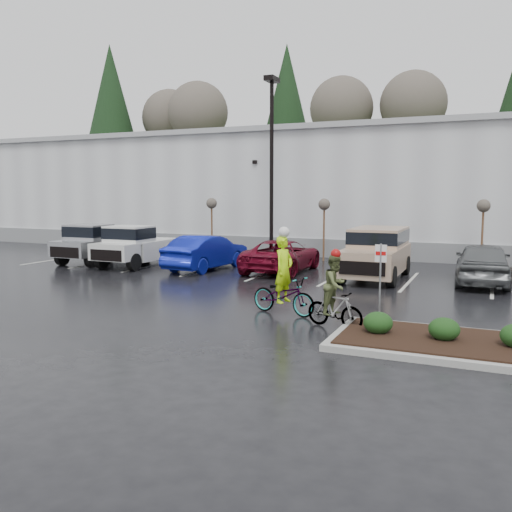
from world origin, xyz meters
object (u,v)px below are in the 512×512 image
at_px(lamppost, 272,149).
at_px(pickup_silver, 101,243).
at_px(sapling_mid, 324,208).
at_px(cyclist_hivis, 284,288).
at_px(cyclist_olive, 335,299).
at_px(sapling_east, 483,210).
at_px(car_blue, 207,252).
at_px(fire_lane_sign, 380,274).
at_px(sapling_west, 212,206).
at_px(car_red, 282,256).
at_px(suv_tan, 376,254).
at_px(car_grey, 483,263).
at_px(pickup_white, 141,245).

relative_size(lamppost, pickup_silver, 1.77).
bearing_deg(sapling_mid, lamppost, -158.20).
xyz_separation_m(sapling_mid, cyclist_hivis, (2.46, -12.33, -1.95)).
bearing_deg(cyclist_olive, sapling_east, 2.62).
bearing_deg(car_blue, pickup_silver, 3.07).
bearing_deg(pickup_silver, sapling_mid, 25.92).
bearing_deg(fire_lane_sign, car_blue, 140.68).
relative_size(sapling_west, cyclist_olive, 1.55).
distance_m(sapling_mid, car_blue, 6.83).
bearing_deg(lamppost, pickup_silver, -152.80).
height_order(sapling_mid, cyclist_olive, sapling_mid).
distance_m(lamppost, car_blue, 6.61).
xyz_separation_m(car_red, suv_tan, (4.21, -0.36, 0.32)).
bearing_deg(lamppost, car_grey, -18.70).
xyz_separation_m(sapling_west, pickup_white, (-1.13, -5.15, -1.75)).
relative_size(sapling_mid, car_blue, 0.67).
height_order(sapling_east, suv_tan, sapling_east).
relative_size(sapling_mid, car_red, 0.62).
bearing_deg(car_red, sapling_east, -151.85).
distance_m(pickup_white, suv_tan, 11.24).
distance_m(sapling_west, suv_tan, 11.30).
relative_size(pickup_white, cyclist_hivis, 2.05).
height_order(car_blue, suv_tan, suv_tan).
xyz_separation_m(sapling_mid, car_red, (-0.61, -4.41, -2.01)).
distance_m(sapling_west, sapling_mid, 6.50).
relative_size(sapling_mid, car_grey, 0.66).
distance_m(sapling_mid, car_grey, 9.03).
xyz_separation_m(car_red, cyclist_hivis, (3.07, -7.92, 0.06)).
relative_size(sapling_east, pickup_silver, 0.62).
distance_m(lamppost, sapling_east, 10.48).
bearing_deg(suv_tan, car_red, 175.10).
height_order(lamppost, cyclist_hivis, lamppost).
bearing_deg(cyclist_olive, car_blue, 61.80).
bearing_deg(sapling_west, car_grey, -17.40).
relative_size(sapling_west, car_blue, 0.67).
height_order(sapling_east, car_red, sapling_east).
height_order(sapling_west, suv_tan, sapling_west).
xyz_separation_m(pickup_white, suv_tan, (11.24, 0.37, 0.05)).
height_order(pickup_silver, pickup_white, same).
xyz_separation_m(sapling_mid, sapling_east, (7.50, 0.00, 0.00)).
bearing_deg(suv_tan, pickup_silver, -179.28).
relative_size(sapling_west, pickup_silver, 0.62).
bearing_deg(car_grey, car_red, -2.49).
bearing_deg(cyclist_olive, lamppost, 45.10).
relative_size(sapling_west, cyclist_hivis, 1.26).
xyz_separation_m(pickup_white, cyclist_hivis, (10.09, -7.19, -0.20)).
bearing_deg(sapling_east, lamppost, -174.29).
relative_size(sapling_west, sapling_mid, 1.00).
height_order(sapling_west, cyclist_olive, sapling_west).
relative_size(sapling_west, pickup_white, 0.62).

